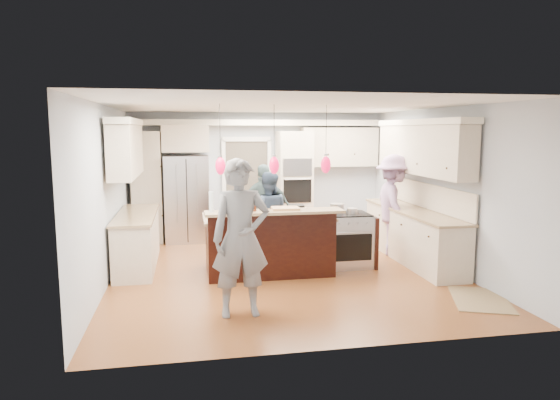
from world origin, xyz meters
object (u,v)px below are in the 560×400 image
at_px(island_range, 349,240).
at_px(person_bar_end, 241,238).
at_px(refrigerator, 187,199).
at_px(kitchen_island, 268,243).
at_px(person_far_left, 268,215).

relative_size(island_range, person_bar_end, 0.46).
bearing_deg(refrigerator, kitchen_island, -63.12).
relative_size(kitchen_island, island_range, 2.28).
xyz_separation_m(kitchen_island, island_range, (1.41, 0.08, -0.03)).
distance_m(kitchen_island, person_far_left, 0.97).
bearing_deg(person_bar_end, kitchen_island, 68.46).
height_order(refrigerator, island_range, refrigerator).
bearing_deg(kitchen_island, island_range, 3.10).
distance_m(kitchen_island, person_bar_end, 2.05).
distance_m(island_range, person_bar_end, 2.89).
xyz_separation_m(kitchen_island, person_far_left, (0.14, 0.91, 0.30)).
bearing_deg(person_far_left, kitchen_island, 90.71).
relative_size(refrigerator, island_range, 1.96).
distance_m(island_range, person_far_left, 1.55).
xyz_separation_m(refrigerator, person_far_left, (1.45, -1.66, -0.11)).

